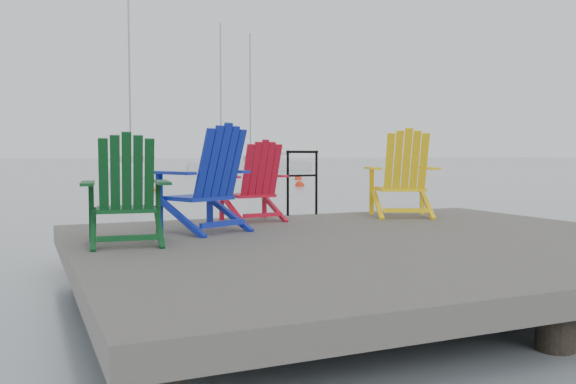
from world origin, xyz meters
name	(u,v)px	position (x,y,z in m)	size (l,w,h in m)	color
ground	(382,287)	(0.00, 0.00, 0.00)	(400.00, 400.00, 0.00)	slate
dock	(382,253)	(0.00, 0.00, 0.35)	(6.00, 5.00, 1.40)	#2F2C2A
handrail	(302,176)	(0.25, 2.45, 1.04)	(0.48, 0.04, 0.90)	black
chair_green	(126,191)	(-2.45, 0.52, 1.01)	(0.87, 0.81, 1.01)	#0B3E19
chair_blue	(207,180)	(-1.49, 1.16, 1.07)	(1.11, 1.06, 1.13)	#0F21A0
chair_red	(254,182)	(-0.64, 1.97, 1.00)	(0.85, 0.79, 0.99)	#B90D23
chair_yellow	(403,174)	(1.38, 1.66, 1.08)	(1.11, 1.06, 1.14)	yellow
sailboat_near	(131,169)	(3.25, 35.52, 0.35)	(4.23, 9.48, 12.58)	white
sailboat_mid	(219,166)	(12.53, 45.84, 0.35)	(7.50, 9.31, 13.09)	silver
sailboat_far	(256,166)	(14.92, 43.21, 0.36)	(8.65, 2.83, 11.74)	silver
buoy_a	(300,186)	(7.50, 18.22, 0.00)	(0.40, 0.40, 0.40)	red
buoy_b	(151,191)	(1.00, 17.06, 0.00)	(0.36, 0.36, 0.36)	#C03F0B
buoy_c	(298,179)	(10.25, 24.38, 0.00)	(0.41, 0.41, 0.41)	red
buoy_d	(272,174)	(12.39, 33.30, 0.00)	(0.33, 0.33, 0.33)	red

